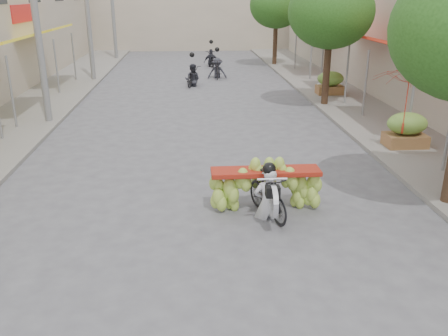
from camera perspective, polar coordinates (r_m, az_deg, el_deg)
sidewalk_left at (r=21.80m, az=-22.32°, el=7.06°), size 4.00×60.00×0.12m
sidewalk_right at (r=21.99m, az=15.29°, el=7.96°), size 4.00×60.00×0.12m
far_building at (r=43.28m, az=-4.18°, el=18.91°), size 20.00×6.00×7.00m
utility_pole_mid at (r=18.01m, az=-21.84°, el=17.47°), size 0.60×0.24×8.00m
utility_pole_far at (r=26.76m, az=-16.19°, el=18.54°), size 0.60×0.24×8.00m
utility_pole_back at (r=35.64m, az=-13.31°, el=19.02°), size 0.60×0.24×8.00m
street_tree_mid at (r=20.11m, az=12.75°, el=17.81°), size 3.40×3.40×5.25m
street_tree_far at (r=31.79m, az=6.32°, el=18.89°), size 3.40×3.40×5.25m
produce_crate_mid at (r=15.25m, az=21.13°, el=4.60°), size 1.20×0.88×1.16m
produce_crate_far at (r=22.56m, az=12.67°, el=10.17°), size 1.20×0.88×1.16m
banana_motorbike at (r=10.08m, az=5.19°, el=-1.86°), size 2.35×1.85×2.07m
market_umbrella at (r=14.35m, az=21.72°, el=11.20°), size 2.65×2.65×1.93m
pedestrian at (r=23.21m, az=11.89°, el=11.10°), size 0.84×0.53×1.67m
bg_motorbike_a at (r=24.70m, az=-3.83°, el=11.49°), size 1.09×1.82×1.95m
bg_motorbike_b at (r=26.97m, az=-0.83°, el=12.47°), size 1.07×1.90×1.95m
bg_motorbike_c at (r=31.42m, az=-1.54°, el=13.50°), size 1.02×1.73×1.95m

